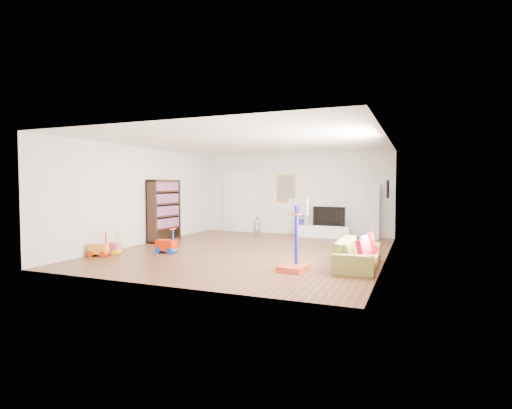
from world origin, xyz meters
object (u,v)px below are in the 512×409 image
at_px(sofa, 358,253).
at_px(basketball_hoop, 293,235).
at_px(bookshelf, 164,211).
at_px(media_console, 323,231).

relative_size(sofa, basketball_hoop, 1.38).
bearing_deg(basketball_hoop, bookshelf, 158.88).
height_order(media_console, basketball_hoop, basketball_hoop).
bearing_deg(media_console, sofa, -71.34).
xyz_separation_m(sofa, basketball_hoop, (-1.12, -0.79, 0.42)).
distance_m(sofa, basketball_hoop, 1.43).
relative_size(bookshelf, sofa, 0.93).
bearing_deg(bookshelf, media_console, 32.73).
bearing_deg(sofa, basketball_hoop, 123.77).
xyz_separation_m(bookshelf, basketball_hoop, (4.71, -2.48, -0.20)).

